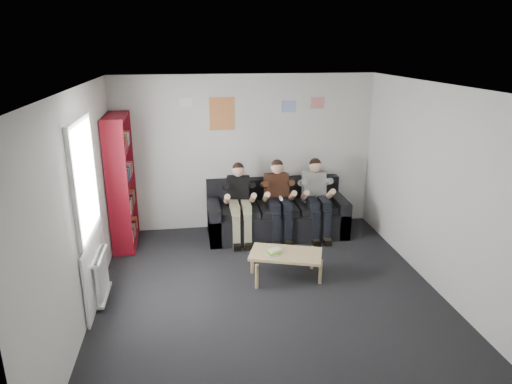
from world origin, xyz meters
TOP-DOWN VIEW (x-y plane):
  - room_shell at (0.00, 0.00)m, footprint 5.00×5.00m
  - sofa at (0.47, 2.05)m, footprint 2.36×0.97m
  - bookshelf at (-2.06, 1.97)m, footprint 0.32×0.96m
  - coffee_table at (0.30, 0.43)m, footprint 0.99×0.54m
  - game_cases at (0.13, 0.42)m, footprint 0.21×0.20m
  - person_left at (-0.19, 1.85)m, footprint 0.37×0.80m
  - person_middle at (0.47, 1.85)m, footprint 0.39×0.83m
  - person_right at (1.13, 1.85)m, footprint 0.39×0.83m
  - radiator at (-2.15, 0.20)m, footprint 0.10×0.64m
  - window at (-2.22, 0.20)m, footprint 0.05×1.30m
  - poster_large at (-0.40, 2.49)m, footprint 0.42×0.01m
  - poster_blue at (0.75, 2.49)m, footprint 0.25×0.01m
  - poster_pink at (1.25, 2.49)m, footprint 0.22×0.01m
  - poster_sign at (-1.00, 2.49)m, footprint 0.20×0.01m

SIDE VIEW (x-z plane):
  - sofa at x=0.47m, z-range -0.13..0.78m
  - coffee_table at x=0.30m, z-range 0.15..0.54m
  - radiator at x=-2.15m, z-range 0.05..0.65m
  - game_cases at x=0.13m, z-range 0.39..0.45m
  - person_left at x=-0.19m, z-range 0.01..1.32m
  - person_right at x=1.13m, z-range 0.01..1.34m
  - person_middle at x=0.47m, z-range 0.01..1.34m
  - window at x=-2.22m, z-range -0.15..2.21m
  - bookshelf at x=-2.06m, z-range 0.00..2.14m
  - room_shell at x=0.00m, z-range -1.15..3.85m
  - poster_large at x=-0.40m, z-range 1.77..2.32m
  - poster_blue at x=0.75m, z-range 2.05..2.25m
  - poster_pink at x=1.25m, z-range 2.11..2.29m
  - poster_sign at x=-1.00m, z-range 2.18..2.32m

